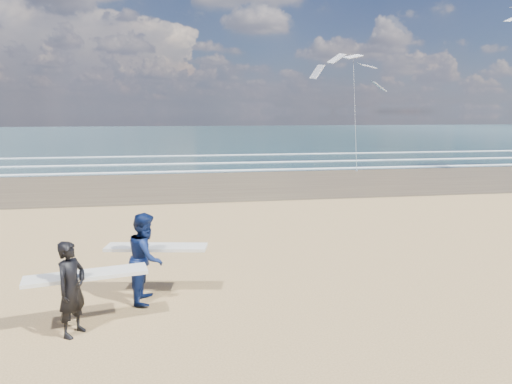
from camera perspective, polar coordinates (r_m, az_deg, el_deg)
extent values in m
cube|color=#4A3A27|center=(32.46, 26.78, 1.86)|extent=(220.00, 12.00, 0.01)
cube|color=#1A3539|center=(82.27, 4.03, 7.22)|extent=(220.00, 100.00, 0.02)
cube|color=white|center=(36.40, 22.36, 3.03)|extent=(220.00, 0.50, 0.05)
cube|color=white|center=(40.44, 18.88, 3.87)|extent=(220.00, 0.50, 0.05)
cube|color=white|center=(46.24, 15.08, 4.77)|extent=(220.00, 0.50, 0.05)
imported|color=black|center=(8.99, -22.06, -11.13)|extent=(0.67, 0.76, 1.75)
cube|color=silver|center=(9.23, -20.41, -9.70)|extent=(2.26, 0.94, 0.07)
imported|color=#0D1B49|center=(10.04, -13.57, -7.94)|extent=(0.82, 1.00, 1.92)
cube|color=silver|center=(10.33, -12.35, -6.76)|extent=(2.26, 0.90, 0.07)
cube|color=slate|center=(31.86, 12.48, 2.65)|extent=(0.12, 0.12, 0.10)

